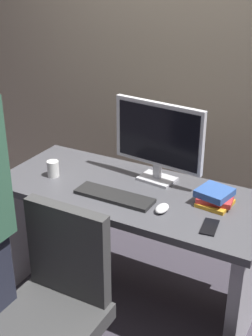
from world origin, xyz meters
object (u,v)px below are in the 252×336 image
(book_stack, at_px, (215,197))
(cell_phone, at_px, (210,227))
(keyboard, at_px, (114,196))
(cup_near_keyboard, at_px, (53,169))
(office_chair, at_px, (54,322))
(mouse, at_px, (162,208))
(desk, at_px, (130,223))
(monitor, at_px, (158,138))

(book_stack, bearing_deg, cell_phone, -76.44)
(keyboard, bearing_deg, cup_near_keyboard, 172.94)
(keyboard, xyz_separation_m, cell_phone, (0.54, -0.04, -0.01))
(office_chair, height_order, keyboard, office_chair)
(keyboard, relative_size, mouse, 4.30)
(desk, xyz_separation_m, keyboard, (-0.03, -0.12, 0.23))
(book_stack, bearing_deg, mouse, -136.79)
(office_chair, distance_m, keyboard, 0.71)
(keyboard, height_order, cup_near_keyboard, cup_near_keyboard)
(office_chair, bearing_deg, keyboard, 95.59)
(book_stack, height_order, cell_phone, book_stack)
(desk, xyz_separation_m, mouse, (0.25, -0.13, 0.23))
(monitor, height_order, cup_near_keyboard, monitor)
(office_chair, distance_m, book_stack, 0.99)
(desk, height_order, office_chair, office_chair)
(desk, relative_size, cell_phone, 10.38)
(office_chair, relative_size, book_stack, 4.76)
(office_chair, height_order, monitor, monitor)
(mouse, xyz_separation_m, cup_near_keyboard, (-0.72, 0.06, 0.03))
(keyboard, relative_size, cup_near_keyboard, 4.58)
(keyboard, distance_m, book_stack, 0.52)
(desk, height_order, mouse, mouse)
(desk, distance_m, office_chair, 0.77)
(office_chair, height_order, mouse, office_chair)
(cup_near_keyboard, bearing_deg, keyboard, -7.33)
(desk, bearing_deg, mouse, -27.60)
(desk, bearing_deg, cell_phone, -17.45)
(cup_near_keyboard, height_order, book_stack, cup_near_keyboard)
(monitor, bearing_deg, office_chair, -92.81)
(office_chair, xyz_separation_m, cell_phone, (0.48, 0.61, 0.30))
(desk, bearing_deg, cup_near_keyboard, -171.77)
(cup_near_keyboard, bearing_deg, desk, 8.23)
(desk, height_order, cell_phone, cell_phone)
(office_chair, relative_size, mouse, 9.40)
(cell_phone, bearing_deg, keyboard, 168.47)
(desk, xyz_separation_m, cup_near_keyboard, (-0.47, -0.07, 0.26))
(monitor, relative_size, keyboard, 1.26)
(desk, distance_m, cell_phone, 0.58)
(office_chair, distance_m, cell_phone, 0.83)
(desk, height_order, keyboard, keyboard)
(monitor, bearing_deg, keyboard, -110.21)
(monitor, distance_m, book_stack, 0.45)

